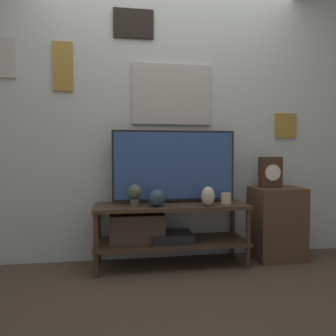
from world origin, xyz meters
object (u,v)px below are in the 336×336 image
object	(u,v)px
television	(174,166)
vase_round_glass	(157,198)
decorative_bust	(134,193)
candle_jar	(226,198)
mantel_clock	(270,172)
vase_urn_stoneware	(208,196)

from	to	relation	value
television	vase_round_glass	xyz separation A→B (m)	(-0.18, -0.18, -0.26)
television	decorative_bust	bearing A→B (deg)	-159.77
vase_round_glass	decorative_bust	bearing A→B (deg)	166.11
vase_round_glass	candle_jar	size ratio (longest dim) A/B	1.55
candle_jar	decorative_bust	bearing A→B (deg)	-179.44
mantel_clock	vase_round_glass	bearing A→B (deg)	-172.72
decorative_bust	mantel_clock	world-z (taller)	mantel_clock
candle_jar	mantel_clock	xyz separation A→B (m)	(0.46, 0.09, 0.22)
mantel_clock	vase_urn_stoneware	bearing A→B (deg)	-164.32
vase_urn_stoneware	candle_jar	distance (m)	0.22
vase_urn_stoneware	television	bearing A→B (deg)	138.35
vase_round_glass	mantel_clock	bearing A→B (deg)	7.28
candle_jar	television	bearing A→B (deg)	164.17
decorative_bust	mantel_clock	size ratio (longest dim) A/B	0.65
vase_round_glass	mantel_clock	world-z (taller)	mantel_clock
candle_jar	mantel_clock	size ratio (longest dim) A/B	0.33
vase_round_glass	television	bearing A→B (deg)	45.01
candle_jar	decorative_bust	xyz separation A→B (m)	(-0.81, -0.01, 0.06)
vase_round_glass	candle_jar	world-z (taller)	vase_round_glass
vase_round_glass	decorative_bust	xyz separation A→B (m)	(-0.19, 0.05, 0.04)
television	mantel_clock	world-z (taller)	television
mantel_clock	television	bearing A→B (deg)	177.37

